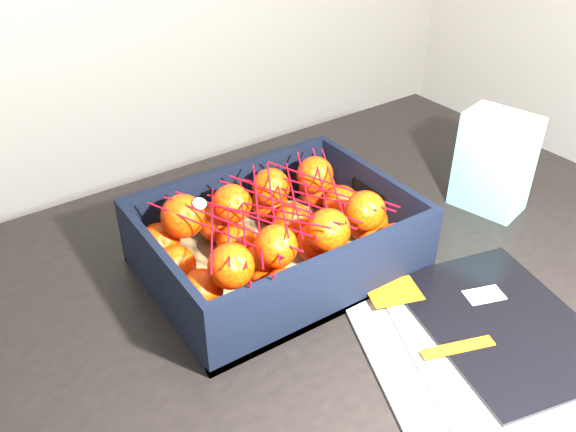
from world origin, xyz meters
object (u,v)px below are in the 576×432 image
table (328,299)px  magazine_stack (478,339)px  retail_carton (495,162)px  produce_crate (277,247)px

table → magazine_stack: size_ratio=3.25×
magazine_stack → retail_carton: bearing=39.3°
table → produce_crate: 0.16m
magazine_stack → retail_carton: retail_carton is taller
produce_crate → retail_carton: bearing=-8.6°
table → retail_carton: retail_carton is taller
table → produce_crate: (-0.09, 0.02, 0.13)m
magazine_stack → produce_crate: size_ratio=0.96×
table → magazine_stack: bearing=-81.2°
table → retail_carton: (0.32, -0.04, 0.19)m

